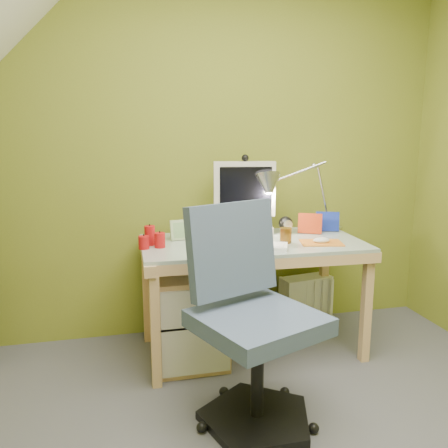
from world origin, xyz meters
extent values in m
cube|color=olive|center=(0.00, 1.60, 1.20)|extent=(3.20, 0.01, 2.40)
cube|color=white|center=(0.14, 1.04, 0.71)|extent=(0.49, 0.31, 0.02)
cube|color=orange|center=(0.60, 1.04, 0.70)|extent=(0.27, 0.22, 0.01)
ellipsoid|color=white|center=(0.60, 1.04, 0.72)|extent=(0.11, 0.08, 0.03)
cylinder|color=#8E5714|center=(0.40, 1.10, 0.74)|extent=(0.08, 0.08, 0.09)
cube|color=#B23213|center=(0.64, 1.30, 0.76)|extent=(0.14, 0.09, 0.13)
cube|color=#162999|center=(0.78, 1.34, 0.76)|extent=(0.14, 0.07, 0.13)
cube|color=#98B57C|center=(-0.18, 1.32, 0.76)|extent=(0.14, 0.04, 0.12)
cube|color=white|center=(0.69, 1.46, 0.18)|extent=(0.37, 0.20, 0.35)
camera|label=1|loc=(-0.59, -1.45, 1.36)|focal=38.00mm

